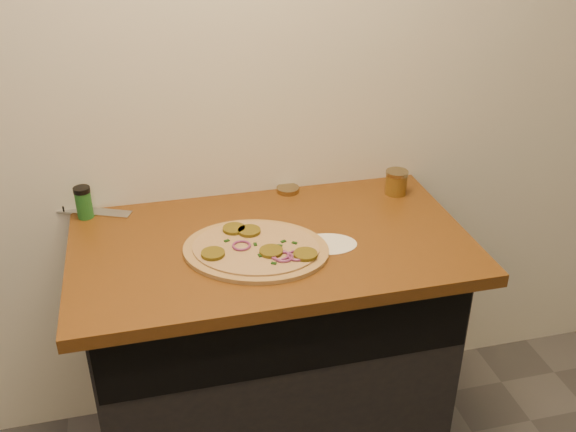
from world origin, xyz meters
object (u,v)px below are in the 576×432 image
object	(u,v)px
pizza	(256,249)
spice_shaker	(84,202)
salsa_jar	(396,182)
chefs_knife	(69,209)

from	to	relation	value
pizza	spice_shaker	xyz separation A→B (m)	(-0.49, 0.34, 0.04)
salsa_jar	spice_shaker	bearing A→B (deg)	175.89
salsa_jar	spice_shaker	distance (m)	1.04
chefs_knife	spice_shaker	xyz separation A→B (m)	(0.05, -0.06, 0.05)
pizza	chefs_knife	bearing A→B (deg)	143.80
pizza	salsa_jar	world-z (taller)	salsa_jar
chefs_knife	salsa_jar	bearing A→B (deg)	-7.07
pizza	salsa_jar	size ratio (longest dim) A/B	6.50
salsa_jar	pizza	bearing A→B (deg)	-153.99
salsa_jar	spice_shaker	size ratio (longest dim) A/B	0.79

